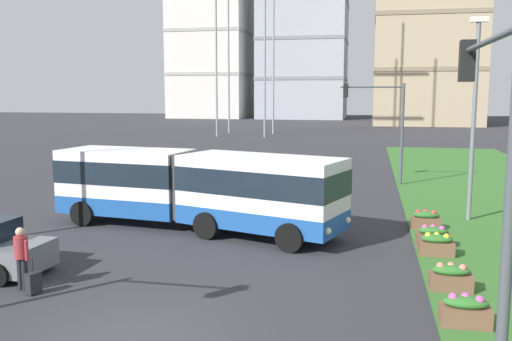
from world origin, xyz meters
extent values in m
plane|color=#2D2D33|center=(0.00, 0.00, 0.00)|extent=(260.00, 260.00, 0.00)
cube|color=white|center=(1.02, 9.00, 1.73)|extent=(6.48, 4.27, 2.55)
cube|color=#1E519E|center=(1.02, 9.00, 0.80)|extent=(6.51, 4.30, 0.70)
cube|color=#19232D|center=(1.02, 9.00, 2.15)|extent=(6.53, 4.32, 0.90)
cube|color=white|center=(-4.90, 10.34, 1.73)|extent=(5.48, 3.15, 2.55)
cube|color=#1E519E|center=(-4.90, 10.34, 0.80)|extent=(5.50, 3.17, 0.70)
cube|color=#19232D|center=(-4.90, 10.34, 2.15)|extent=(5.52, 3.19, 0.90)
cylinder|color=#383838|center=(-1.83, 9.95, 1.72)|extent=(2.40, 2.40, 2.45)
cylinder|color=black|center=(3.12, 9.61, 0.50)|extent=(1.04, 0.58, 1.00)
cylinder|color=black|center=(2.33, 7.24, 0.50)|extent=(1.04, 0.58, 1.00)
cylinder|color=black|center=(-0.11, 10.69, 0.50)|extent=(1.04, 0.58, 1.00)
cylinder|color=black|center=(-0.90, 8.32, 0.50)|extent=(1.04, 0.58, 1.00)
cylinder|color=black|center=(-6.03, 11.75, 0.50)|extent=(1.03, 0.41, 1.00)
cylinder|color=black|center=(-6.35, 9.27, 0.50)|extent=(1.03, 0.41, 1.00)
sphere|color=#F9EFC6|center=(4.17, 8.89, 0.80)|extent=(0.24, 0.24, 0.24)
sphere|color=#F9EFC6|center=(3.60, 7.19, 0.80)|extent=(0.24, 0.24, 0.24)
cube|color=#B7BABF|center=(-6.00, 20.27, 0.58)|extent=(4.51, 2.09, 0.80)
cube|color=black|center=(-6.15, 20.26, 1.28)|extent=(2.48, 1.83, 0.60)
cylinder|color=black|center=(-4.56, 21.27, 0.32)|extent=(0.65, 0.26, 0.64)
cylinder|color=black|center=(-4.44, 19.47, 0.32)|extent=(0.65, 0.26, 0.64)
cylinder|color=black|center=(-7.56, 21.07, 0.32)|extent=(0.65, 0.26, 0.64)
cylinder|color=black|center=(-7.44, 19.27, 0.32)|extent=(0.65, 0.26, 0.64)
cylinder|color=black|center=(-4.96, 4.15, 0.32)|extent=(0.65, 0.25, 0.64)
cylinder|color=black|center=(-4.11, 2.16, 0.45)|extent=(0.16, 0.16, 0.90)
cylinder|color=black|center=(-4.30, 2.23, 0.45)|extent=(0.16, 0.16, 0.90)
cylinder|color=maroon|center=(-4.20, 2.20, 1.20)|extent=(0.36, 0.36, 0.60)
sphere|color=tan|center=(-4.20, 2.20, 1.62)|extent=(0.24, 0.24, 0.24)
cylinder|color=maroon|center=(-3.98, 2.11, 1.15)|extent=(0.10, 0.10, 0.55)
cylinder|color=maroon|center=(-4.43, 2.28, 1.15)|extent=(0.10, 0.10, 0.55)
cube|color=#232328|center=(-3.75, 2.00, 0.31)|extent=(0.35, 0.42, 0.56)
cylinder|color=black|center=(-3.75, 2.00, 0.80)|extent=(0.03, 0.03, 0.40)
cube|color=brown|center=(7.07, 2.00, 0.30)|extent=(1.10, 0.56, 0.44)
ellipsoid|color=#2D6B28|center=(7.07, 2.00, 0.62)|extent=(0.99, 0.50, 0.28)
sphere|color=#D14C99|center=(6.79, 2.00, 0.72)|extent=(0.20, 0.20, 0.20)
sphere|color=#D14C99|center=(7.07, 2.08, 0.72)|extent=(0.20, 0.20, 0.20)
sphere|color=#D14C99|center=(7.35, 1.94, 0.72)|extent=(0.20, 0.20, 0.20)
cube|color=brown|center=(7.07, 4.33, 0.30)|extent=(1.10, 0.56, 0.44)
ellipsoid|color=#2D6B28|center=(7.07, 4.33, 0.62)|extent=(0.99, 0.50, 0.28)
sphere|color=#EF7566|center=(6.79, 4.33, 0.72)|extent=(0.20, 0.20, 0.20)
sphere|color=#EF7566|center=(7.07, 4.41, 0.72)|extent=(0.20, 0.20, 0.20)
sphere|color=#EF7566|center=(7.35, 4.27, 0.72)|extent=(0.20, 0.20, 0.20)
cube|color=brown|center=(7.07, 7.61, 0.30)|extent=(1.10, 0.56, 0.44)
ellipsoid|color=#2D6B28|center=(7.07, 7.61, 0.62)|extent=(0.99, 0.50, 0.28)
sphere|color=yellow|center=(6.79, 7.61, 0.72)|extent=(0.20, 0.20, 0.20)
sphere|color=yellow|center=(7.07, 7.69, 0.72)|extent=(0.20, 0.20, 0.20)
sphere|color=yellow|center=(7.35, 7.55, 0.72)|extent=(0.20, 0.20, 0.20)
cube|color=brown|center=(7.07, 8.69, 0.30)|extent=(1.10, 0.56, 0.44)
ellipsoid|color=#2D6B28|center=(7.07, 8.69, 0.62)|extent=(0.99, 0.50, 0.28)
sphere|color=#D14C99|center=(6.79, 8.69, 0.72)|extent=(0.20, 0.20, 0.20)
sphere|color=#D14C99|center=(7.07, 8.77, 0.72)|extent=(0.20, 0.20, 0.20)
sphere|color=#D14C99|center=(7.35, 8.63, 0.72)|extent=(0.20, 0.20, 0.20)
cube|color=brown|center=(7.07, 11.25, 0.30)|extent=(1.10, 0.56, 0.44)
ellipsoid|color=#2D6B28|center=(7.07, 11.25, 0.62)|extent=(0.99, 0.50, 0.28)
sphere|color=red|center=(6.79, 11.25, 0.72)|extent=(0.20, 0.20, 0.20)
sphere|color=red|center=(7.07, 11.33, 0.72)|extent=(0.20, 0.20, 0.20)
sphere|color=red|center=(7.35, 11.19, 0.72)|extent=(0.20, 0.20, 0.20)
cylinder|color=#474C51|center=(6.67, 22.00, 2.92)|extent=(0.16, 0.16, 5.85)
cylinder|color=#474C51|center=(4.90, 22.00, 5.65)|extent=(3.54, 0.10, 0.10)
cube|color=black|center=(3.43, 22.00, 5.45)|extent=(0.28, 0.28, 0.80)
sphere|color=red|center=(3.43, 22.00, 5.70)|extent=(0.16, 0.16, 0.16)
sphere|color=yellow|center=(3.43, 22.00, 5.44)|extent=(0.16, 0.16, 0.16)
sphere|color=green|center=(3.43, 22.00, 5.18)|extent=(0.16, 0.16, 0.16)
cylinder|color=#474C51|center=(6.67, -3.00, 3.15)|extent=(0.16, 0.16, 6.30)
cylinder|color=#474C51|center=(6.67, -0.86, 6.10)|extent=(0.10, 4.28, 0.10)
cube|color=black|center=(6.67, 0.98, 5.90)|extent=(0.28, 0.28, 0.80)
sphere|color=red|center=(6.67, 0.98, 6.15)|extent=(0.16, 0.16, 0.16)
sphere|color=yellow|center=(6.67, 0.98, 5.89)|extent=(0.16, 0.16, 0.16)
sphere|color=green|center=(6.67, 0.98, 5.63)|extent=(0.16, 0.16, 0.16)
cylinder|color=slate|center=(8.97, 13.21, 4.04)|extent=(0.18, 0.18, 8.08)
cube|color=white|center=(8.97, 13.21, 8.18)|extent=(0.70, 0.28, 0.20)
cube|color=silver|center=(-30.00, 111.02, 18.14)|extent=(16.21, 18.59, 36.28)
cube|color=#A4A099|center=(-30.00, 111.02, 9.42)|extent=(16.41, 18.79, 0.70)
cube|color=#A4A099|center=(-30.00, 111.02, 18.49)|extent=(16.41, 18.79, 0.70)
cube|color=#9EA3AD|center=(-9.57, 110.71, 20.07)|extent=(18.09, 18.55, 40.14)
cube|color=gray|center=(-9.57, 110.71, 8.38)|extent=(18.29, 18.75, 0.70)
cube|color=gray|center=(-9.57, 110.71, 16.41)|extent=(18.29, 18.75, 0.70)
cube|color=gray|center=(-9.57, 110.71, 24.44)|extent=(18.29, 18.75, 0.70)
cube|color=tan|center=(14.05, 88.51, 17.59)|extent=(17.45, 14.08, 35.17)
cube|color=#85765B|center=(14.05, 88.51, 9.14)|extent=(17.65, 14.28, 0.70)
cube|color=#85765B|center=(14.05, 88.51, 17.94)|extent=(17.65, 14.28, 0.70)
camera|label=1|loc=(4.85, -10.59, 5.27)|focal=38.81mm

